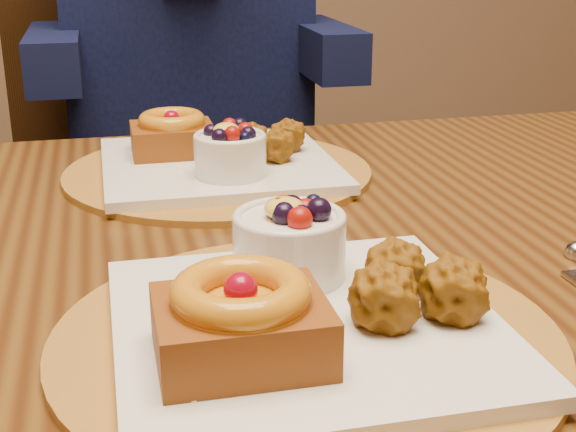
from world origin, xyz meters
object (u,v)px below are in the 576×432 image
object	(u,v)px
dining_table	(252,307)
place_setting_far	(217,159)
chair_far	(142,184)
place_setting_near	(301,307)

from	to	relation	value
dining_table	place_setting_far	bearing A→B (deg)	90.60
chair_far	dining_table	bearing A→B (deg)	-89.65
place_setting_near	place_setting_far	distance (m)	0.43
dining_table	chair_far	distance (m)	0.86
dining_table	place_setting_near	bearing A→B (deg)	-90.81
place_setting_far	chair_far	size ratio (longest dim) A/B	0.38
place_setting_far	place_setting_near	bearing A→B (deg)	-90.11
place_setting_near	place_setting_far	size ratio (longest dim) A/B	1.00
dining_table	chair_far	size ratio (longest dim) A/B	1.59
dining_table	place_setting_near	size ratio (longest dim) A/B	4.21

